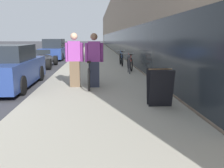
{
  "coord_description": "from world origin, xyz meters",
  "views": [
    {
      "loc": [
        5.27,
        -6.16,
        1.73
      ],
      "look_at": [
        6.47,
        11.8,
        -1.64
      ],
      "focal_mm": 40.0,
      "sensor_mm": 36.0,
      "label": 1
    }
  ],
  "objects_px": {
    "vintage_roadster_curbside": "(39,60)",
    "person_bystander": "(75,60)",
    "sandwich_board_sign": "(160,87)",
    "bike_rack_hoop": "(129,62)",
    "person_rider": "(94,60)",
    "tandem_bicycle": "(90,74)",
    "cruiser_bike_nearest": "(130,63)",
    "cruiser_bike_middle": "(121,59)",
    "parked_sedan_curbside": "(7,68)",
    "parked_sedan_far": "(54,50)"
  },
  "relations": [
    {
      "from": "vintage_roadster_curbside",
      "to": "person_bystander",
      "type": "bearing_deg",
      "value": -68.39
    },
    {
      "from": "sandwich_board_sign",
      "to": "bike_rack_hoop",
      "type": "bearing_deg",
      "value": 89.95
    },
    {
      "from": "person_rider",
      "to": "vintage_roadster_curbside",
      "type": "bearing_deg",
      "value": 116.03
    },
    {
      "from": "tandem_bicycle",
      "to": "sandwich_board_sign",
      "type": "bearing_deg",
      "value": -57.82
    },
    {
      "from": "cruiser_bike_nearest",
      "to": "cruiser_bike_middle",
      "type": "distance_m",
      "value": 2.14
    },
    {
      "from": "sandwich_board_sign",
      "to": "parked_sedan_curbside",
      "type": "bearing_deg",
      "value": 146.19
    },
    {
      "from": "parked_sedan_far",
      "to": "vintage_roadster_curbside",
      "type": "bearing_deg",
      "value": -89.98
    },
    {
      "from": "parked_sedan_far",
      "to": "tandem_bicycle",
      "type": "bearing_deg",
      "value": -75.49
    },
    {
      "from": "bike_rack_hoop",
      "to": "parked_sedan_far",
      "type": "xyz_separation_m",
      "value": [
        -4.8,
        9.06,
        0.1
      ]
    },
    {
      "from": "person_bystander",
      "to": "vintage_roadster_curbside",
      "type": "distance_m",
      "value": 7.02
    },
    {
      "from": "person_bystander",
      "to": "parked_sedan_far",
      "type": "distance_m",
      "value": 12.35
    },
    {
      "from": "tandem_bicycle",
      "to": "parked_sedan_curbside",
      "type": "xyz_separation_m",
      "value": [
        -2.88,
        0.34,
        0.19
      ]
    },
    {
      "from": "bike_rack_hoop",
      "to": "sandwich_board_sign",
      "type": "height_order",
      "value": "sandwich_board_sign"
    },
    {
      "from": "bike_rack_hoop",
      "to": "vintage_roadster_curbside",
      "type": "distance_m",
      "value": 5.94
    },
    {
      "from": "person_rider",
      "to": "person_bystander",
      "type": "relative_size",
      "value": 0.99
    },
    {
      "from": "person_rider",
      "to": "vintage_roadster_curbside",
      "type": "xyz_separation_m",
      "value": [
        -3.23,
        6.61,
        -0.56
      ]
    },
    {
      "from": "tandem_bicycle",
      "to": "cruiser_bike_middle",
      "type": "bearing_deg",
      "value": 74.06
    },
    {
      "from": "cruiser_bike_middle",
      "to": "parked_sedan_curbside",
      "type": "height_order",
      "value": "parked_sedan_curbside"
    },
    {
      "from": "cruiser_bike_middle",
      "to": "sandwich_board_sign",
      "type": "bearing_deg",
      "value": -89.9
    },
    {
      "from": "cruiser_bike_nearest",
      "to": "tandem_bicycle",
      "type": "bearing_deg",
      "value": -116.39
    },
    {
      "from": "bike_rack_hoop",
      "to": "parked_sedan_curbside",
      "type": "xyz_separation_m",
      "value": [
        -4.62,
        -2.44,
        0.06
      ]
    },
    {
      "from": "person_bystander",
      "to": "parked_sedan_curbside",
      "type": "xyz_separation_m",
      "value": [
        -2.4,
        0.58,
        -0.32
      ]
    },
    {
      "from": "parked_sedan_curbside",
      "to": "vintage_roadster_curbside",
      "type": "xyz_separation_m",
      "value": [
        -0.18,
        5.93,
        -0.25
      ]
    },
    {
      "from": "sandwich_board_sign",
      "to": "parked_sedan_curbside",
      "type": "relative_size",
      "value": 0.21
    },
    {
      "from": "bike_rack_hoop",
      "to": "person_bystander",
      "type": "bearing_deg",
      "value": -126.35
    },
    {
      "from": "parked_sedan_curbside",
      "to": "cruiser_bike_nearest",
      "type": "bearing_deg",
      "value": 36.43
    },
    {
      "from": "tandem_bicycle",
      "to": "parked_sedan_curbside",
      "type": "height_order",
      "value": "parked_sedan_curbside"
    },
    {
      "from": "tandem_bicycle",
      "to": "person_bystander",
      "type": "bearing_deg",
      "value": -153.5
    },
    {
      "from": "tandem_bicycle",
      "to": "cruiser_bike_middle",
      "type": "distance_m",
      "value": 6.26
    },
    {
      "from": "bike_rack_hoop",
      "to": "vintage_roadster_curbside",
      "type": "xyz_separation_m",
      "value": [
        -4.8,
        3.49,
        -0.19
      ]
    },
    {
      "from": "cruiser_bike_middle",
      "to": "parked_sedan_curbside",
      "type": "relative_size",
      "value": 0.39
    },
    {
      "from": "person_rider",
      "to": "cruiser_bike_nearest",
      "type": "height_order",
      "value": "person_rider"
    },
    {
      "from": "person_rider",
      "to": "cruiser_bike_nearest",
      "type": "bearing_deg",
      "value": 67.38
    },
    {
      "from": "person_rider",
      "to": "parked_sedan_far",
      "type": "xyz_separation_m",
      "value": [
        -3.23,
        12.18,
        -0.27
      ]
    },
    {
      "from": "bike_rack_hoop",
      "to": "sandwich_board_sign",
      "type": "bearing_deg",
      "value": -90.05
    },
    {
      "from": "cruiser_bike_nearest",
      "to": "parked_sedan_far",
      "type": "relative_size",
      "value": 0.37
    },
    {
      "from": "tandem_bicycle",
      "to": "person_rider",
      "type": "bearing_deg",
      "value": -64.01
    },
    {
      "from": "person_rider",
      "to": "person_bystander",
      "type": "distance_m",
      "value": 0.66
    },
    {
      "from": "vintage_roadster_curbside",
      "to": "sandwich_board_sign",
      "type": "bearing_deg",
      "value": -62.02
    },
    {
      "from": "person_rider",
      "to": "sandwich_board_sign",
      "type": "xyz_separation_m",
      "value": [
        1.57,
        -2.42,
        -0.43
      ]
    },
    {
      "from": "tandem_bicycle",
      "to": "parked_sedan_far",
      "type": "bearing_deg",
      "value": 104.51
    },
    {
      "from": "parked_sedan_curbside",
      "to": "parked_sedan_far",
      "type": "bearing_deg",
      "value": 90.89
    },
    {
      "from": "cruiser_bike_middle",
      "to": "vintage_roadster_curbside",
      "type": "bearing_deg",
      "value": 177.04
    },
    {
      "from": "person_bystander",
      "to": "vintage_roadster_curbside",
      "type": "height_order",
      "value": "person_bystander"
    },
    {
      "from": "vintage_roadster_curbside",
      "to": "parked_sedan_far",
      "type": "xyz_separation_m",
      "value": [
        -0.0,
        5.57,
        0.29
      ]
    },
    {
      "from": "person_bystander",
      "to": "cruiser_bike_nearest",
      "type": "xyz_separation_m",
      "value": [
        2.41,
        4.13,
        -0.54
      ]
    },
    {
      "from": "person_bystander",
      "to": "parked_sedan_curbside",
      "type": "distance_m",
      "value": 2.49
    },
    {
      "from": "person_bystander",
      "to": "sandwich_board_sign",
      "type": "height_order",
      "value": "person_bystander"
    },
    {
      "from": "person_rider",
      "to": "bike_rack_hoop",
      "type": "relative_size",
      "value": 2.08
    },
    {
      "from": "vintage_roadster_curbside",
      "to": "tandem_bicycle",
      "type": "bearing_deg",
      "value": -63.97
    }
  ]
}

